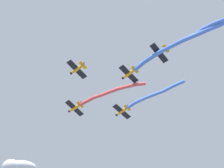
# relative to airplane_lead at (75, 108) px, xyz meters

# --- Properties ---
(airplane_lead) EXTENTS (4.42, 5.88, 1.46)m
(airplane_lead) POSITION_rel_airplane_lead_xyz_m (0.00, 0.00, 0.00)
(airplane_lead) COLOR orange
(smoke_trail_lead) EXTENTS (16.87, 6.06, 1.83)m
(smoke_trail_lead) POSITION_rel_airplane_lead_xyz_m (10.24, 2.30, -0.50)
(smoke_trail_lead) COLOR #DB4C4C
(airplane_left_wing) EXTENTS (4.41, 5.88, 1.46)m
(airplane_left_wing) POSITION_rel_airplane_lead_xyz_m (9.17, -7.81, -0.40)
(airplane_left_wing) COLOR orange
(airplane_right_wing) EXTENTS (4.31, 5.80, 1.46)m
(airplane_right_wing) POSITION_rel_airplane_lead_xyz_m (7.81, 9.17, 0.30)
(airplane_right_wing) COLOR orange
(smoke_trail_right_wing) EXTENTS (15.71, 3.99, 1.23)m
(smoke_trail_right_wing) POSITION_rel_airplane_lead_xyz_m (17.35, 10.60, 0.36)
(smoke_trail_right_wing) COLOR #4C75DB
(airplane_slot) EXTENTS (4.34, 5.82, 1.46)m
(airplane_slot) POSITION_rel_airplane_lead_xyz_m (16.98, 1.36, -0.20)
(airplane_slot) COLOR orange
(smoke_trail_slot) EXTENTS (23.46, 5.30, 1.81)m
(smoke_trail_slot) POSITION_rel_airplane_lead_xyz_m (30.39, 2.76, -0.44)
(smoke_trail_slot) COLOR #4C75DB
(airplane_trail) EXTENTS (4.39, 5.86, 1.46)m
(airplane_trail) POSITION_rel_airplane_lead_xyz_m (25.46, 2.04, 0.40)
(airplane_trail) COLOR orange
(smoke_trail_trail) EXTENTS (13.77, 3.29, 1.35)m
(smoke_trail_trail) POSITION_rel_airplane_lead_xyz_m (34.00, 3.44, 0.20)
(smoke_trail_trail) COLOR #4C75DB
(cloud_high) EXTENTS (11.15, 12.19, 4.58)m
(cloud_high) POSITION_rel_airplane_lead_xyz_m (-34.44, 7.01, 4.48)
(cloud_high) COLOR silver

